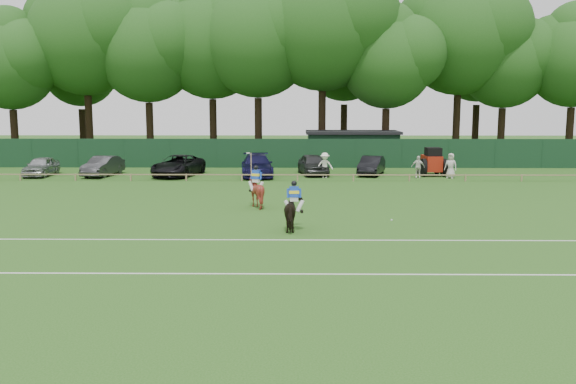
{
  "coord_description": "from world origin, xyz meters",
  "views": [
    {
      "loc": [
        0.85,
        -25.32,
        5.55
      ],
      "look_at": [
        0.5,
        3.0,
        1.4
      ],
      "focal_mm": 38.0,
      "sensor_mm": 36.0,
      "label": 1
    }
  ],
  "objects_px": {
    "suv_black": "(178,166)",
    "spectator_mid": "(418,167)",
    "sedan_grey": "(103,166)",
    "estate_black": "(371,166)",
    "horse_dark": "(294,212)",
    "spectator_right": "(451,166)",
    "utility_shed": "(352,148)",
    "polo_ball": "(392,220)",
    "sedan_silver": "(41,166)",
    "hatch_grey": "(313,164)",
    "horse_chestnut": "(256,192)",
    "sedan_navy": "(257,166)",
    "spectator_left": "(325,165)",
    "tractor": "(432,162)"
  },
  "relations": [
    {
      "from": "utility_shed",
      "to": "sedan_navy",
      "type": "bearing_deg",
      "value": -131.19
    },
    {
      "from": "hatch_grey",
      "to": "sedan_grey",
      "type": "bearing_deg",
      "value": 174.33
    },
    {
      "from": "horse_dark",
      "to": "horse_chestnut",
      "type": "bearing_deg",
      "value": -73.64
    },
    {
      "from": "sedan_grey",
      "to": "suv_black",
      "type": "xyz_separation_m",
      "value": [
        5.78,
        0.04,
        0.04
      ]
    },
    {
      "from": "spectator_mid",
      "to": "utility_shed",
      "type": "xyz_separation_m",
      "value": [
        -3.98,
        10.09,
        0.71
      ]
    },
    {
      "from": "suv_black",
      "to": "spectator_mid",
      "type": "relative_size",
      "value": 3.45
    },
    {
      "from": "sedan_navy",
      "to": "tractor",
      "type": "bearing_deg",
      "value": -3.11
    },
    {
      "from": "hatch_grey",
      "to": "utility_shed",
      "type": "bearing_deg",
      "value": 55.75
    },
    {
      "from": "horse_dark",
      "to": "utility_shed",
      "type": "distance_m",
      "value": 29.58
    },
    {
      "from": "spectator_right",
      "to": "sedan_silver",
      "type": "bearing_deg",
      "value": -151.12
    },
    {
      "from": "horse_dark",
      "to": "sedan_silver",
      "type": "xyz_separation_m",
      "value": [
        -19.43,
        19.94,
        -0.09
      ]
    },
    {
      "from": "sedan_grey",
      "to": "tractor",
      "type": "relative_size",
      "value": 1.72
    },
    {
      "from": "utility_shed",
      "to": "tractor",
      "type": "height_order",
      "value": "utility_shed"
    },
    {
      "from": "sedan_grey",
      "to": "hatch_grey",
      "type": "relative_size",
      "value": 0.96
    },
    {
      "from": "spectator_left",
      "to": "utility_shed",
      "type": "distance_m",
      "value": 10.54
    },
    {
      "from": "sedan_silver",
      "to": "sedan_grey",
      "type": "distance_m",
      "value": 4.72
    },
    {
      "from": "estate_black",
      "to": "polo_ball",
      "type": "height_order",
      "value": "estate_black"
    },
    {
      "from": "sedan_grey",
      "to": "utility_shed",
      "type": "relative_size",
      "value": 0.55
    },
    {
      "from": "suv_black",
      "to": "spectator_mid",
      "type": "distance_m",
      "value": 18.14
    },
    {
      "from": "sedan_grey",
      "to": "spectator_left",
      "type": "height_order",
      "value": "spectator_left"
    },
    {
      "from": "horse_chestnut",
      "to": "sedan_grey",
      "type": "relative_size",
      "value": 0.37
    },
    {
      "from": "utility_shed",
      "to": "spectator_left",
      "type": "bearing_deg",
      "value": -106.36
    },
    {
      "from": "spectator_left",
      "to": "spectator_right",
      "type": "relative_size",
      "value": 1.01
    },
    {
      "from": "spectator_right",
      "to": "horse_chestnut",
      "type": "bearing_deg",
      "value": -105.75
    },
    {
      "from": "sedan_grey",
      "to": "spectator_right",
      "type": "distance_m",
      "value": 26.31
    },
    {
      "from": "suv_black",
      "to": "sedan_grey",
      "type": "bearing_deg",
      "value": -167.83
    },
    {
      "from": "sedan_navy",
      "to": "spectator_mid",
      "type": "height_order",
      "value": "spectator_mid"
    },
    {
      "from": "sedan_grey",
      "to": "horse_dark",
      "type": "bearing_deg",
      "value": -45.04
    },
    {
      "from": "sedan_grey",
      "to": "hatch_grey",
      "type": "distance_m",
      "value": 16.17
    },
    {
      "from": "sedan_grey",
      "to": "estate_black",
      "type": "height_order",
      "value": "sedan_grey"
    },
    {
      "from": "horse_chestnut",
      "to": "spectator_left",
      "type": "height_order",
      "value": "spectator_left"
    },
    {
      "from": "sedan_silver",
      "to": "polo_ball",
      "type": "bearing_deg",
      "value": -38.21
    },
    {
      "from": "sedan_navy",
      "to": "estate_black",
      "type": "bearing_deg",
      "value": 1.1
    },
    {
      "from": "horse_chestnut",
      "to": "hatch_grey",
      "type": "relative_size",
      "value": 0.36
    },
    {
      "from": "utility_shed",
      "to": "horse_dark",
      "type": "bearing_deg",
      "value": -100.15
    },
    {
      "from": "horse_dark",
      "to": "spectator_left",
      "type": "xyz_separation_m",
      "value": [
        2.25,
        19.01,
        0.12
      ]
    },
    {
      "from": "horse_chestnut",
      "to": "spectator_right",
      "type": "xyz_separation_m",
      "value": [
        13.62,
        12.87,
        0.08
      ]
    },
    {
      "from": "hatch_grey",
      "to": "estate_black",
      "type": "height_order",
      "value": "hatch_grey"
    },
    {
      "from": "polo_ball",
      "to": "spectator_mid",
      "type": "bearing_deg",
      "value": 74.82
    },
    {
      "from": "horse_dark",
      "to": "estate_black",
      "type": "xyz_separation_m",
      "value": [
        5.96,
        20.91,
        -0.1
      ]
    },
    {
      "from": "suv_black",
      "to": "spectator_right",
      "type": "distance_m",
      "value": 20.53
    },
    {
      "from": "spectator_right",
      "to": "utility_shed",
      "type": "distance_m",
      "value": 12.09
    },
    {
      "from": "sedan_silver",
      "to": "suv_black",
      "type": "distance_m",
      "value": 10.51
    },
    {
      "from": "tractor",
      "to": "spectator_mid",
      "type": "bearing_deg",
      "value": -135.82
    },
    {
      "from": "spectator_left",
      "to": "polo_ball",
      "type": "distance_m",
      "value": 16.96
    },
    {
      "from": "polo_ball",
      "to": "tractor",
      "type": "relative_size",
      "value": 0.03
    },
    {
      "from": "sedan_grey",
      "to": "spectator_right",
      "type": "xyz_separation_m",
      "value": [
        26.28,
        -1.16,
        0.18
      ]
    },
    {
      "from": "horse_chestnut",
      "to": "tractor",
      "type": "xyz_separation_m",
      "value": [
        12.6,
        14.48,
        0.18
      ]
    },
    {
      "from": "sedan_silver",
      "to": "spectator_right",
      "type": "distance_m",
      "value": 31.02
    },
    {
      "from": "spectator_left",
      "to": "tractor",
      "type": "bearing_deg",
      "value": 11.42
    }
  ]
}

